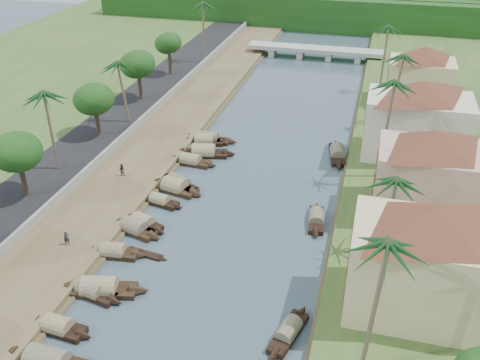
% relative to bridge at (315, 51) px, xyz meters
% --- Properties ---
extents(ground, '(220.00, 220.00, 0.00)m').
position_rel_bridge_xyz_m(ground, '(-0.00, -72.00, -1.72)').
color(ground, '#3C4F5A').
rests_on(ground, ground).
extents(left_bank, '(10.00, 180.00, 0.80)m').
position_rel_bridge_xyz_m(left_bank, '(-16.00, -52.00, -1.32)').
color(left_bank, brown).
rests_on(left_bank, ground).
extents(right_bank, '(16.00, 180.00, 1.20)m').
position_rel_bridge_xyz_m(right_bank, '(19.00, -52.00, -1.12)').
color(right_bank, '#345522').
rests_on(right_bank, ground).
extents(road, '(8.00, 180.00, 1.40)m').
position_rel_bridge_xyz_m(road, '(-24.50, -52.00, -1.02)').
color(road, black).
rests_on(road, ground).
extents(retaining_wall, '(0.40, 180.00, 1.10)m').
position_rel_bridge_xyz_m(retaining_wall, '(-20.20, -52.00, -0.37)').
color(retaining_wall, gray).
rests_on(retaining_wall, left_bank).
extents(treeline, '(120.00, 14.00, 8.00)m').
position_rel_bridge_xyz_m(treeline, '(-0.00, 28.00, 2.28)').
color(treeline, '#183D10').
rests_on(treeline, ground).
extents(bridge, '(28.00, 4.00, 2.40)m').
position_rel_bridge_xyz_m(bridge, '(0.00, 0.00, 0.00)').
color(bridge, '#A2A197').
rests_on(bridge, ground).
extents(building_near, '(14.85, 14.85, 10.20)m').
position_rel_bridge_xyz_m(building_near, '(18.99, -74.00, 4.66)').
color(building_near, beige).
rests_on(building_near, right_bank).
extents(building_mid, '(14.11, 14.11, 9.70)m').
position_rel_bridge_xyz_m(building_mid, '(19.99, -58.00, 4.41)').
color(building_mid, beige).
rests_on(building_mid, right_bank).
extents(building_far, '(15.59, 15.59, 10.20)m').
position_rel_bridge_xyz_m(building_far, '(18.99, -44.00, 4.66)').
color(building_far, silver).
rests_on(building_far, right_bank).
extents(building_distant, '(12.62, 12.62, 9.20)m').
position_rel_bridge_xyz_m(building_distant, '(19.99, -24.00, 4.16)').
color(building_distant, beige).
rests_on(building_distant, right_bank).
extents(sampan_1, '(6.83, 2.14, 2.03)m').
position_rel_bridge_xyz_m(sampan_1, '(-9.85, -83.26, -1.31)').
color(sampan_1, black).
rests_on(sampan_1, ground).
extents(sampan_2, '(9.54, 3.88, 2.43)m').
position_rel_bridge_xyz_m(sampan_2, '(-8.78, -78.02, -1.30)').
color(sampan_2, black).
rests_on(sampan_2, ground).
extents(sampan_3, '(7.38, 2.96, 1.98)m').
position_rel_bridge_xyz_m(sampan_3, '(-9.43, -78.51, -1.31)').
color(sampan_3, black).
rests_on(sampan_3, ground).
extents(sampan_4, '(7.17, 2.27, 2.03)m').
position_rel_bridge_xyz_m(sampan_4, '(-10.12, -72.64, -1.31)').
color(sampan_4, black).
rests_on(sampan_4, ground).
extents(sampan_5, '(6.65, 3.78, 2.10)m').
position_rel_bridge_xyz_m(sampan_5, '(-9.36, -67.13, -1.31)').
color(sampan_5, black).
rests_on(sampan_5, ground).
extents(sampan_6, '(7.41, 3.65, 2.17)m').
position_rel_bridge_xyz_m(sampan_6, '(-9.81, -68.30, -1.31)').
color(sampan_6, black).
rests_on(sampan_6, ground).
extents(sampan_7, '(6.57, 2.65, 1.78)m').
position_rel_bridge_xyz_m(sampan_7, '(-9.34, -62.34, -1.32)').
color(sampan_7, black).
rests_on(sampan_7, ground).
extents(sampan_8, '(8.29, 3.72, 2.46)m').
position_rel_bridge_xyz_m(sampan_8, '(-8.80, -59.00, -1.30)').
color(sampan_8, black).
rests_on(sampan_8, ground).
extents(sampan_9, '(7.75, 4.86, 2.02)m').
position_rel_bridge_xyz_m(sampan_9, '(-8.72, -57.87, -1.31)').
color(sampan_9, black).
rests_on(sampan_9, ground).
extents(sampan_10, '(7.73, 2.20, 2.12)m').
position_rel_bridge_xyz_m(sampan_10, '(-9.28, -51.91, -1.31)').
color(sampan_10, black).
rests_on(sampan_10, ground).
extents(sampan_11, '(9.31, 3.82, 2.56)m').
position_rel_bridge_xyz_m(sampan_11, '(-8.35, -49.10, -1.30)').
color(sampan_11, black).
rests_on(sampan_11, ground).
extents(sampan_12, '(9.14, 1.99, 2.17)m').
position_rel_bridge_xyz_m(sampan_12, '(-9.28, -44.63, -1.31)').
color(sampan_12, black).
rests_on(sampan_12, ground).
extents(sampan_13, '(7.98, 2.85, 2.15)m').
position_rel_bridge_xyz_m(sampan_13, '(-9.45, -45.49, -1.31)').
color(sampan_13, black).
rests_on(sampan_13, ground).
extents(sampan_14, '(3.17, 7.49, 1.84)m').
position_rel_bridge_xyz_m(sampan_14, '(8.87, -78.86, -1.32)').
color(sampan_14, black).
rests_on(sampan_14, ground).
extents(sampan_15, '(2.31, 7.28, 1.96)m').
position_rel_bridge_xyz_m(sampan_15, '(8.79, -61.46, -1.31)').
color(sampan_15, black).
rests_on(sampan_15, ground).
extents(sampan_16, '(3.22, 9.15, 2.20)m').
position_rel_bridge_xyz_m(sampan_16, '(9.36, -44.69, -1.31)').
color(sampan_16, black).
rests_on(sampan_16, ground).
extents(canoe_1, '(5.36, 1.57, 0.86)m').
position_rel_bridge_xyz_m(canoe_1, '(-7.16, -71.77, -1.62)').
color(canoe_1, black).
rests_on(canoe_1, ground).
extents(canoe_2, '(5.32, 1.17, 0.77)m').
position_rel_bridge_xyz_m(canoe_2, '(-9.60, -49.01, -1.62)').
color(canoe_2, black).
rests_on(canoe_2, ground).
extents(palm_0, '(3.20, 3.20, 13.22)m').
position_rel_bridge_xyz_m(palm_0, '(15.00, -81.86, 10.84)').
color(palm_0, brown).
rests_on(palm_0, ground).
extents(palm_1, '(3.20, 3.20, 9.72)m').
position_rel_bridge_xyz_m(palm_1, '(16.00, -66.76, 7.47)').
color(palm_1, brown).
rests_on(palm_1, ground).
extents(palm_2, '(3.20, 3.20, 13.66)m').
position_rel_bridge_xyz_m(palm_2, '(15.00, -51.13, 11.26)').
color(palm_2, brown).
rests_on(palm_2, ground).
extents(palm_3, '(3.20, 3.20, 11.78)m').
position_rel_bridge_xyz_m(palm_3, '(16.00, -33.59, 9.46)').
color(palm_3, brown).
rests_on(palm_3, ground).
extents(palm_5, '(3.20, 3.20, 11.54)m').
position_rel_bridge_xyz_m(palm_5, '(-24.00, -59.80, 9.43)').
color(palm_5, brown).
rests_on(palm_5, ground).
extents(palm_6, '(3.20, 3.20, 10.51)m').
position_rel_bridge_xyz_m(palm_6, '(-22.00, -43.78, 8.44)').
color(palm_6, brown).
rests_on(palm_6, ground).
extents(palm_7, '(3.20, 3.20, 11.99)m').
position_rel_bridge_xyz_m(palm_7, '(14.00, -17.36, 9.66)').
color(palm_7, brown).
rests_on(palm_7, ground).
extents(palm_8, '(3.20, 3.20, 12.80)m').
position_rel_bridge_xyz_m(palm_8, '(-20.50, -12.24, 10.64)').
color(palm_8, brown).
rests_on(palm_8, ground).
extents(tree_2, '(5.37, 5.37, 7.75)m').
position_rel_bridge_xyz_m(tree_2, '(-24.00, -66.49, 5.14)').
color(tree_2, '#453427').
rests_on(tree_2, ground).
extents(tree_3, '(5.23, 5.23, 7.44)m').
position_rel_bridge_xyz_m(tree_3, '(-24.00, -49.14, 4.88)').
color(tree_3, '#453427').
rests_on(tree_3, ground).
extents(tree_4, '(5.26, 5.26, 8.03)m').
position_rel_bridge_xyz_m(tree_4, '(-24.00, -34.61, 5.45)').
color(tree_4, '#453427').
rests_on(tree_4, ground).
extents(tree_5, '(4.47, 4.47, 7.65)m').
position_rel_bridge_xyz_m(tree_5, '(-24.00, -21.36, 5.38)').
color(tree_5, '#453427').
rests_on(tree_5, ground).
extents(tree_6, '(4.37, 4.37, 6.81)m').
position_rel_bridge_xyz_m(tree_6, '(24.00, -40.67, 4.40)').
color(tree_6, '#453427').
rests_on(tree_6, ground).
extents(person_near, '(0.65, 0.64, 1.52)m').
position_rel_bridge_xyz_m(person_near, '(-14.90, -73.14, -0.16)').
color(person_near, '#222128').
rests_on(person_near, left_bank).
extents(person_far, '(0.87, 0.73, 1.62)m').
position_rel_bridge_xyz_m(person_far, '(-15.93, -58.45, -0.11)').
color(person_far, '#373127').
rests_on(person_far, left_bank).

